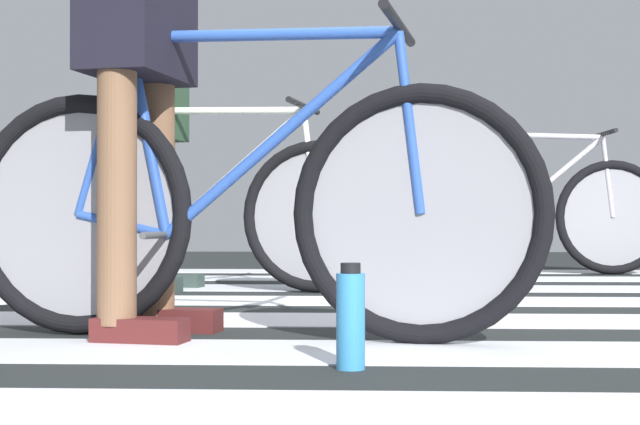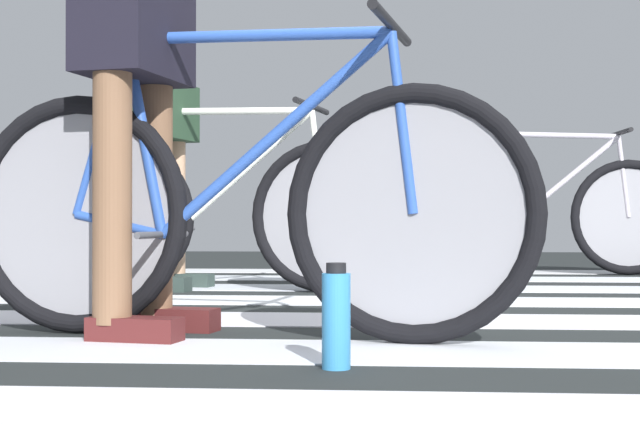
{
  "view_description": "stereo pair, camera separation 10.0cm",
  "coord_description": "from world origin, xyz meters",
  "px_view_note": "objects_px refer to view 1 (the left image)",
  "views": [
    {
      "loc": [
        -0.41,
        -3.07,
        0.36
      ],
      "look_at": [
        -0.54,
        0.12,
        0.39
      ],
      "focal_mm": 52.74,
      "sensor_mm": 36.0,
      "label": 1
    },
    {
      "loc": [
        -0.31,
        -3.07,
        0.36
      ],
      "look_at": [
        -0.54,
        0.12,
        0.39
      ],
      "focal_mm": 52.74,
      "sensor_mm": 36.0,
      "label": 2
    }
  ],
  "objects_px": {
    "cyclist_2_of_3": "(154,155)",
    "water_bottle": "(351,319)",
    "cyclist_1_of_3": "(139,108)",
    "bicycle_2_of_3": "(213,211)",
    "bicycle_3_of_3": "(530,213)",
    "bicycle_1_of_3": "(241,204)"
  },
  "relations": [
    {
      "from": "cyclist_2_of_3",
      "to": "water_bottle",
      "type": "bearing_deg",
      "value": -55.96
    },
    {
      "from": "water_bottle",
      "to": "cyclist_1_of_3",
      "type": "bearing_deg",
      "value": 137.34
    },
    {
      "from": "bicycle_2_of_3",
      "to": "water_bottle",
      "type": "height_order",
      "value": "bicycle_2_of_3"
    },
    {
      "from": "bicycle_2_of_3",
      "to": "cyclist_1_of_3",
      "type": "bearing_deg",
      "value": -76.2
    },
    {
      "from": "bicycle_3_of_3",
      "to": "cyclist_1_of_3",
      "type": "bearing_deg",
      "value": -120.75
    },
    {
      "from": "bicycle_2_of_3",
      "to": "water_bottle",
      "type": "xyz_separation_m",
      "value": [
        0.69,
        -2.36,
        -0.27
      ]
    },
    {
      "from": "bicycle_1_of_3",
      "to": "water_bottle",
      "type": "bearing_deg",
      "value": -47.81
    },
    {
      "from": "bicycle_3_of_3",
      "to": "water_bottle",
      "type": "xyz_separation_m",
      "value": [
        -1.09,
        -3.77,
        -0.27
      ]
    },
    {
      "from": "bicycle_3_of_3",
      "to": "bicycle_1_of_3",
      "type": "bearing_deg",
      "value": -115.95
    },
    {
      "from": "bicycle_1_of_3",
      "to": "cyclist_2_of_3",
      "type": "relative_size",
      "value": 1.69
    },
    {
      "from": "bicycle_2_of_3",
      "to": "bicycle_3_of_3",
      "type": "xyz_separation_m",
      "value": [
        1.77,
        1.41,
        0.0
      ]
    },
    {
      "from": "cyclist_1_of_3",
      "to": "bicycle_1_of_3",
      "type": "bearing_deg",
      "value": -0.0
    },
    {
      "from": "bicycle_3_of_3",
      "to": "bicycle_2_of_3",
      "type": "bearing_deg",
      "value": -144.12
    },
    {
      "from": "bicycle_3_of_3",
      "to": "water_bottle",
      "type": "bearing_deg",
      "value": -108.64
    },
    {
      "from": "bicycle_1_of_3",
      "to": "cyclist_1_of_3",
      "type": "relative_size",
      "value": 1.66
    },
    {
      "from": "cyclist_1_of_3",
      "to": "water_bottle",
      "type": "distance_m",
      "value": 1.01
    },
    {
      "from": "bicycle_1_of_3",
      "to": "cyclist_1_of_3",
      "type": "xyz_separation_m",
      "value": [
        -0.31,
        0.06,
        0.28
      ]
    },
    {
      "from": "cyclist_1_of_3",
      "to": "bicycle_3_of_3",
      "type": "bearing_deg",
      "value": 72.38
    },
    {
      "from": "cyclist_1_of_3",
      "to": "cyclist_2_of_3",
      "type": "bearing_deg",
      "value": 111.85
    },
    {
      "from": "bicycle_1_of_3",
      "to": "bicycle_2_of_3",
      "type": "relative_size",
      "value": 1.0
    },
    {
      "from": "bicycle_2_of_3",
      "to": "bicycle_3_of_3",
      "type": "distance_m",
      "value": 2.26
    },
    {
      "from": "bicycle_2_of_3",
      "to": "cyclist_2_of_3",
      "type": "height_order",
      "value": "cyclist_2_of_3"
    }
  ]
}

